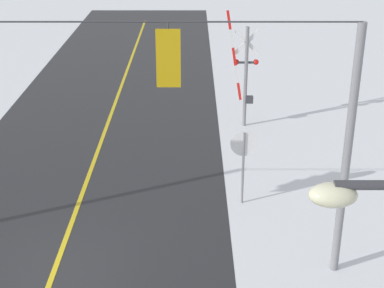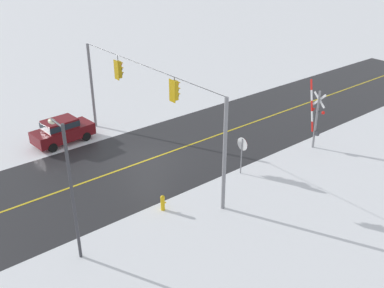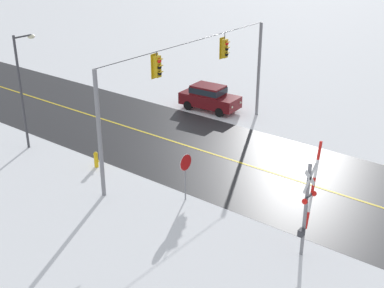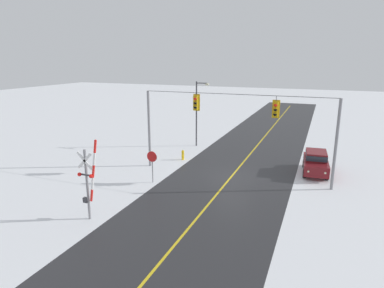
{
  "view_description": "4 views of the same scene",
  "coord_description": "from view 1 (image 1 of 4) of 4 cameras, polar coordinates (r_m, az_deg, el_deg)",
  "views": [
    {
      "loc": [
        -3.46,
        12.11,
        8.73
      ],
      "look_at": [
        -3.44,
        -2.76,
        2.21
      ],
      "focal_mm": 54.42,
      "sensor_mm": 36.0,
      "label": 1
    },
    {
      "loc": [
        -21.08,
        13.59,
        13.23
      ],
      "look_at": [
        -3.6,
        -0.68,
        2.27
      ],
      "focal_mm": 41.25,
      "sensor_mm": 36.0,
      "label": 2
    },
    {
      "loc": [
        -21.46,
        -16.59,
        12.14
      ],
      "look_at": [
        -3.69,
        -2.78,
        2.27
      ],
      "focal_mm": 48.06,
      "sensor_mm": 36.0,
      "label": 3
    },
    {
      "loc": [
        6.06,
        -23.35,
        8.66
      ],
      "look_at": [
        -2.38,
        -2.19,
        2.83
      ],
      "focal_mm": 31.26,
      "sensor_mm": 36.0,
      "label": 4
    }
  ],
  "objects": [
    {
      "name": "ground_plane",
      "position": [
        15.32,
        -13.26,
        -11.78
      ],
      "size": [
        160.0,
        160.0,
        0.0
      ],
      "primitive_type": "plane",
      "color": "white"
    },
    {
      "name": "signal_span",
      "position": [
        13.44,
        -14.86,
        2.55
      ],
      "size": [
        14.2,
        0.47,
        6.22
      ],
      "color": "gray",
      "rests_on": "ground"
    },
    {
      "name": "stop_sign",
      "position": [
        17.08,
        5.09,
        -0.67
      ],
      "size": [
        0.8,
        0.09,
        2.35
      ],
      "color": "gray",
      "rests_on": "ground"
    },
    {
      "name": "railroad_crossing",
      "position": [
        22.82,
        5.15,
        7.16
      ],
      "size": [
        1.31,
        0.31,
        4.61
      ],
      "color": "gray",
      "rests_on": "ground"
    }
  ]
}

